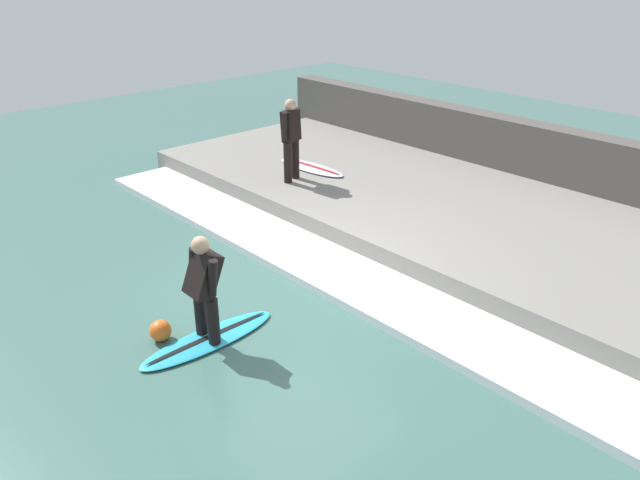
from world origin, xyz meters
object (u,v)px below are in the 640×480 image
marker_buoy (160,331)px  surfboard_riding (209,339)px  surfboard_waiting_near (311,167)px  surfer_riding (204,283)px  surfer_waiting_near (291,136)px

marker_buoy → surfboard_riding: bearing=-45.6°
surfboard_riding → surfboard_waiting_near: surfboard_waiting_near is taller
marker_buoy → surfboard_waiting_near: bearing=28.8°
surfer_riding → surfboard_waiting_near: surfer_riding is taller
surfboard_riding → marker_buoy: (-0.42, 0.43, 0.11)m
surfer_waiting_near → marker_buoy: bearing=-149.7°
surfer_riding → marker_buoy: surfer_riding is taller
surfboard_waiting_near → surfer_waiting_near: bearing=-161.4°
surfer_riding → surfboard_waiting_near: 5.67m
surfboard_riding → surfboard_waiting_near: 5.68m
surfboard_riding → surfer_riding: surfer_riding is taller
surfer_waiting_near → marker_buoy: 5.17m
surfer_waiting_near → surfboard_waiting_near: bearing=18.6°
surfboard_riding → surfer_riding: 0.80m
surfer_waiting_near → surfboard_waiting_near: size_ratio=0.92×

